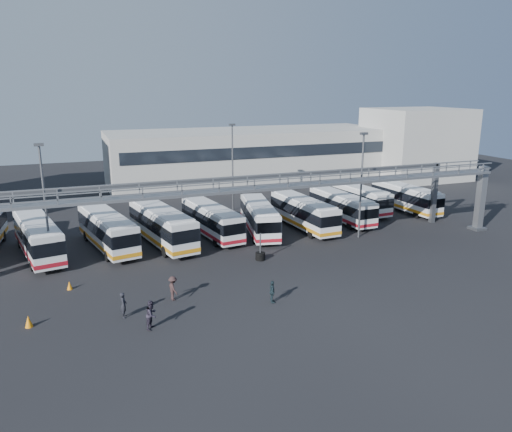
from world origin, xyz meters
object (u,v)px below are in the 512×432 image
object	(u,v)px
bus_7	(342,206)
tire_stack	(260,255)
bus_3	(162,225)
bus_6	(304,212)
bus_5	(259,217)
pedestrian_a	(124,305)
light_pole_back	(233,162)
bus_9	(406,197)
cone_left	(29,321)
pedestrian_c	(173,288)
bus_2	(107,229)
light_pole_mid	(361,180)
pedestrian_d	(272,292)
bus_4	(212,219)
bus_1	(38,236)
pedestrian_b	(152,315)
light_pole_left	(45,201)
bus_8	(358,197)
cone_right	(70,285)

from	to	relation	value
bus_7	tire_stack	bearing A→B (deg)	-149.17
bus_3	bus_6	world-z (taller)	bus_3
bus_5	pedestrian_a	world-z (taller)	bus_5
bus_3	bus_5	bearing A→B (deg)	-9.69
bus_5	light_pole_back	bearing A→B (deg)	97.81
bus_9	cone_left	bearing A→B (deg)	-161.01
pedestrian_c	cone_left	world-z (taller)	pedestrian_c
bus_2	bus_3	bearing A→B (deg)	-17.83
light_pole_mid	pedestrian_d	world-z (taller)	light_pole_mid
light_pole_mid	bus_6	distance (m)	7.20
pedestrian_c	tire_stack	bearing A→B (deg)	-68.26
light_pole_mid	bus_7	xyz separation A→B (m)	(1.49, 5.92, -4.04)
light_pole_back	tire_stack	size ratio (longest dim) A/B	4.28
bus_6	bus_7	size ratio (longest dim) A/B	1.04
light_pole_mid	bus_4	xyz separation A→B (m)	(-13.35, 5.47, -4.02)
light_pole_mid	light_pole_back	distance (m)	17.00
bus_9	pedestrian_d	bearing A→B (deg)	-146.54
bus_1	light_pole_mid	bearing A→B (deg)	-20.98
bus_5	pedestrian_c	world-z (taller)	bus_5
bus_6	pedestrian_b	bearing A→B (deg)	-141.71
bus_7	tire_stack	size ratio (longest dim) A/B	4.26
light_pole_left	bus_9	distance (m)	39.58
bus_6	pedestrian_c	xyz separation A→B (m)	(-16.36, -12.95, -0.89)
bus_4	bus_8	xyz separation A→B (m)	(18.86, 3.63, -0.02)
bus_1	pedestrian_c	world-z (taller)	bus_1
bus_7	bus_9	bearing A→B (deg)	4.90
pedestrian_a	bus_6	bearing A→B (deg)	-46.94
bus_6	bus_9	xyz separation A→B (m)	(14.57, 2.48, -0.06)
bus_6	bus_9	bearing A→B (deg)	5.86
bus_2	bus_4	world-z (taller)	bus_2
pedestrian_d	bus_9	bearing A→B (deg)	-41.03
bus_5	pedestrian_a	bearing A→B (deg)	-124.58
bus_1	bus_6	bearing A→B (deg)	-11.80
bus_2	pedestrian_d	xyz separation A→B (m)	(9.43, -16.20, -1.02)
pedestrian_a	pedestrian_c	world-z (taller)	pedestrian_c
light_pole_left	pedestrian_d	world-z (taller)	light_pole_left
bus_4	bus_8	world-z (taller)	bus_4
pedestrian_c	cone_right	xyz separation A→B (m)	(-6.71, 4.53, -0.55)
bus_9	bus_8	bearing A→B (deg)	157.63
bus_5	cone_right	xyz separation A→B (m)	(-18.13, -8.42, -1.42)
bus_6	pedestrian_b	world-z (taller)	bus_6
bus_4	bus_7	size ratio (longest dim) A/B	1.02
bus_4	pedestrian_c	xyz separation A→B (m)	(-6.70, -13.68, -0.85)
bus_8	cone_left	distance (m)	39.19
bus_9	tire_stack	distance (m)	24.46
bus_4	bus_6	bearing A→B (deg)	-12.32
pedestrian_b	bus_8	bearing A→B (deg)	-15.79
light_pole_left	bus_6	world-z (taller)	light_pole_left
bus_9	tire_stack	world-z (taller)	bus_9
bus_3	pedestrian_d	world-z (taller)	bus_3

